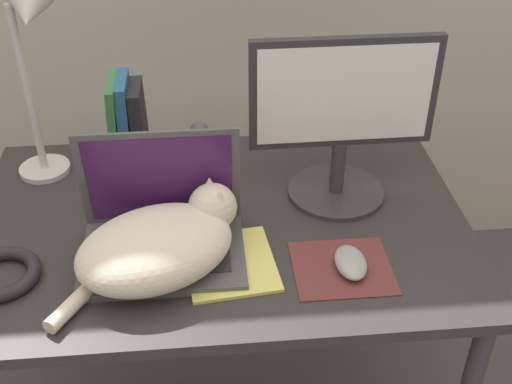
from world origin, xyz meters
TOP-DOWN VIEW (x-y plane):
  - desk at (0.00, 0.39)m, footprint 1.16×0.77m
  - laptop at (-0.13, 0.29)m, footprint 0.35×0.25m
  - cat at (-0.13, 0.22)m, footprint 0.41×0.36m
  - external_monitor at (0.29, 0.47)m, footprint 0.43×0.24m
  - mousepad at (0.25, 0.19)m, footprint 0.21×0.19m
  - computer_mouse at (0.27, 0.19)m, footprint 0.07×0.11m
  - book_row at (-0.23, 0.69)m, footprint 0.10×0.16m
  - desk_lamp at (-0.41, 0.61)m, footprint 0.17×0.17m
  - cable_coil at (-0.46, 0.22)m, footprint 0.16×0.16m
  - notepad at (0.02, 0.22)m, footprint 0.21×0.23m
  - webcam at (-0.04, 0.72)m, footprint 0.05×0.05m

SIDE VIEW (x-z plane):
  - desk at x=0.00m, z-range 0.29..1.05m
  - mousepad at x=0.25m, z-range 0.75..0.76m
  - notepad at x=0.02m, z-range 0.75..0.76m
  - cable_coil at x=-0.46m, z-range 0.75..0.78m
  - computer_mouse at x=0.27m, z-range 0.76..0.79m
  - webcam at x=-0.04m, z-range 0.76..0.84m
  - laptop at x=-0.13m, z-range 0.67..0.93m
  - cat at x=-0.13m, z-range 0.75..0.90m
  - book_row at x=-0.23m, z-range 0.75..0.98m
  - external_monitor at x=0.29m, z-range 0.76..1.17m
  - desk_lamp at x=-0.41m, z-range 0.85..1.36m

